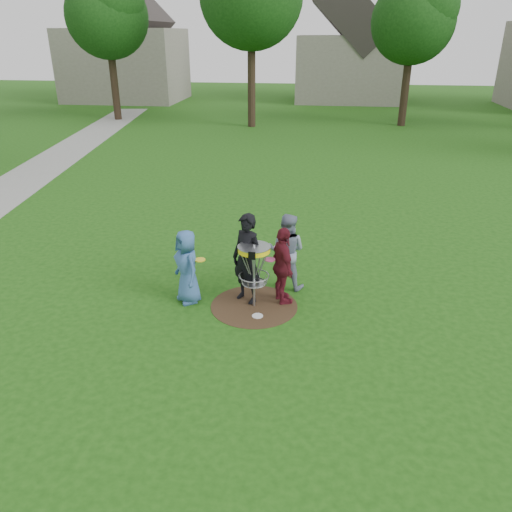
# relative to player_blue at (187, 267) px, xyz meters

# --- Properties ---
(ground) EXTENTS (100.00, 100.00, 0.00)m
(ground) POSITION_rel_player_blue_xyz_m (1.39, -0.06, -0.79)
(ground) COLOR #19470F
(ground) RESTS_ON ground
(dirt_patch) EXTENTS (1.80, 1.80, 0.01)m
(dirt_patch) POSITION_rel_player_blue_xyz_m (1.39, -0.06, -0.78)
(dirt_patch) COLOR #47331E
(dirt_patch) RESTS_ON ground
(concrete_path) EXTENTS (7.75, 39.92, 0.02)m
(concrete_path) POSITION_rel_player_blue_xyz_m (-8.61, 7.94, -0.78)
(concrete_path) COLOR #9E9E99
(concrete_path) RESTS_ON ground
(player_blue) EXTENTS (0.87, 0.91, 1.58)m
(player_blue) POSITION_rel_player_blue_xyz_m (0.00, 0.00, 0.00)
(player_blue) COLOR #375F97
(player_blue) RESTS_ON ground
(player_black) EXTENTS (0.83, 0.76, 1.91)m
(player_black) POSITION_rel_player_blue_xyz_m (1.22, 0.17, 0.17)
(player_black) COLOR black
(player_black) RESTS_ON ground
(player_grey) EXTENTS (0.94, 0.80, 1.70)m
(player_grey) POSITION_rel_player_blue_xyz_m (1.97, 0.91, 0.06)
(player_grey) COLOR gray
(player_grey) RESTS_ON ground
(player_maroon) EXTENTS (0.76, 1.05, 1.65)m
(player_maroon) POSITION_rel_player_blue_xyz_m (1.95, 0.20, 0.04)
(player_maroon) COLOR maroon
(player_maroon) RESTS_ON ground
(disc_on_grass) EXTENTS (0.22, 0.22, 0.02)m
(disc_on_grass) POSITION_rel_player_blue_xyz_m (1.51, -0.47, -0.78)
(disc_on_grass) COLOR silver
(disc_on_grass) RESTS_ON ground
(disc_golf_basket) EXTENTS (0.66, 0.67, 1.38)m
(disc_golf_basket) POSITION_rel_player_blue_xyz_m (1.39, -0.06, 0.23)
(disc_golf_basket) COLOR #9EA0A5
(disc_golf_basket) RESTS_ON ground
(held_discs) EXTENTS (1.77, 0.94, 0.22)m
(held_discs) POSITION_rel_player_blue_xyz_m (1.30, 0.17, 0.26)
(held_discs) COLOR yellow
(held_discs) RESTS_ON ground
(tree_row) EXTENTS (51.20, 17.42, 9.90)m
(tree_row) POSITION_rel_player_blue_xyz_m (1.83, 20.61, 5.42)
(tree_row) COLOR #38281C
(tree_row) RESTS_ON ground
(house_row) EXTENTS (44.50, 10.65, 11.62)m
(house_row) POSITION_rel_player_blue_xyz_m (6.17, 33.01, 3.36)
(house_row) COLOR gray
(house_row) RESTS_ON ground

